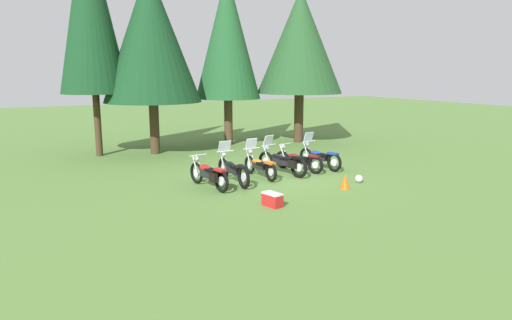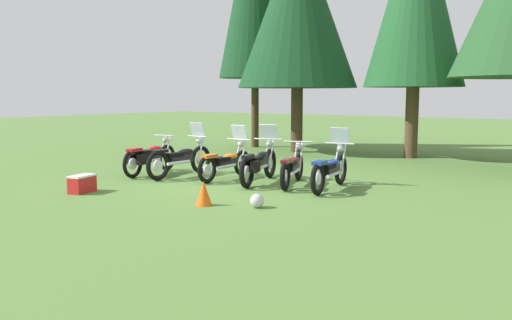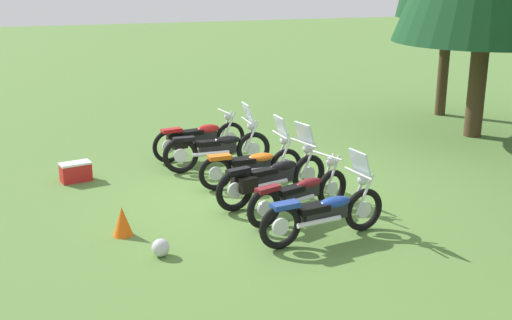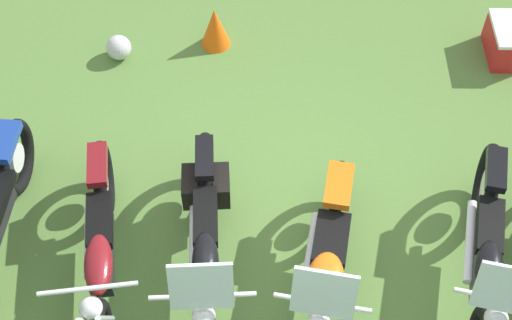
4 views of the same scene
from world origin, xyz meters
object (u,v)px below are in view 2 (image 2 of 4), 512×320
Objects in this scene: motorcycle_5 at (331,169)px; motorcycle_2 at (226,162)px; traffic_cone at (204,193)px; pine_tree_1 at (298,7)px; picnic_cooler at (82,184)px; dropped_helmet at (257,201)px; motorcycle_0 at (150,157)px; motorcycle_3 at (259,163)px; motorcycle_4 at (293,167)px; motorcycle_1 at (181,159)px.

motorcycle_2 is at bearing 86.35° from motorcycle_5.
pine_tree_1 is at bearing 111.03° from traffic_cone.
motorcycle_5 reaches higher than picnic_cooler.
dropped_helmet is at bearing 24.10° from traffic_cone.
pine_tree_1 is (-1.91, 6.54, 4.85)m from motorcycle_2.
motorcycle_0 is at bearing 101.84° from motorcycle_2.
motorcycle_4 is at bearing -91.59° from motorcycle_3.
dropped_helmet is (0.96, 0.43, -0.10)m from traffic_cone.
motorcycle_1 is 1.28m from motorcycle_2.
motorcycle_1 is 3.76m from traffic_cone.
motorcycle_4 is 4.77m from picnic_cooler.
motorcycle_0 is 5.07m from motorcycle_5.
traffic_cone is (-0.16, -2.98, -0.18)m from motorcycle_4.
motorcycle_3 is at bearing -89.47° from motorcycle_0.
traffic_cone is at bearing 178.10° from motorcycle_3.
motorcycle_0 is 3.22m from motorcycle_3.
motorcycle_3 reaches higher than motorcycle_4.
motorcycle_2 is 8.36m from pine_tree_1.
dropped_helmet is (4.01, 0.96, -0.06)m from picnic_cooler.
motorcycle_1 is at bearing 84.18° from motorcycle_3.
picnic_cooler is at bearing -170.15° from traffic_cone.
motorcycle_2 reaches higher than dropped_helmet.
motorcycle_1 is at bearing 140.28° from traffic_cone.
motorcycle_1 reaches higher than picnic_cooler.
motorcycle_4 is 7.95× the size of dropped_helmet.
motorcycle_3 is 0.86m from motorcycle_4.
motorcycle_1 and motorcycle_3 have the same top height.
motorcycle_1 is 1.09× the size of motorcycle_4.
motorcycle_1 is 1.00× the size of motorcycle_3.
motorcycle_3 reaches higher than dropped_helmet.
traffic_cone is at bearing -129.65° from motorcycle_0.
motorcycle_4 is at bearing -84.68° from motorcycle_2.
motorcycle_0 is 2.25m from motorcycle_2.
motorcycle_1 is 4.09m from motorcycle_5.
motorcycle_2 reaches higher than traffic_cone.
motorcycle_0 is at bearing 102.45° from motorcycle_1.
motorcycle_0 is 4.63× the size of traffic_cone.
traffic_cone is 1.06m from dropped_helmet.
motorcycle_3 is 8.60m from pine_tree_1.
pine_tree_1 is at bearing 92.98° from picnic_cooler.
traffic_cone is at bearing -151.12° from motorcycle_2.
motorcycle_3 is 3.61× the size of picnic_cooler.
motorcycle_2 is 3.30× the size of picnic_cooler.
motorcycle_0 is at bearing 90.37° from motorcycle_5.
motorcycle_2 reaches higher than motorcycle_0.
dropped_helmet is (2.62, -2.31, -0.31)m from motorcycle_2.
motorcycle_3 is 1.09× the size of motorcycle_4.
motorcycle_1 is 2.95m from picnic_cooler.
motorcycle_2 is 7.93× the size of dropped_helmet.
dropped_helmet is (0.80, -2.56, -0.28)m from motorcycle_4.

